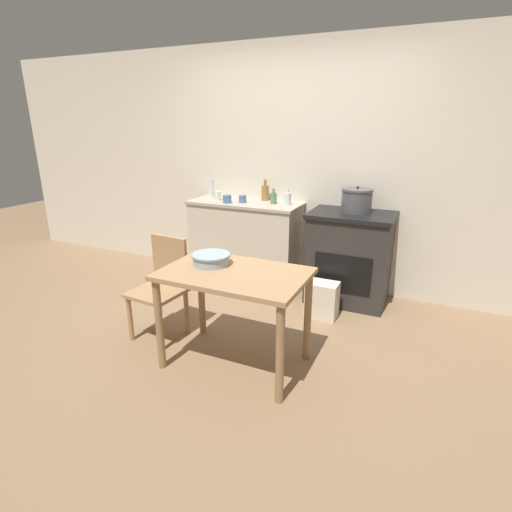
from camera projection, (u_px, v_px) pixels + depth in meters
The scene contains 16 objects.
ground_plane at pixel (229, 343), 3.33m from camera, with size 14.00×14.00×0.00m, color #896B4C.
wall_back at pixel (296, 169), 4.29m from camera, with size 8.00×0.07×2.55m.
counter_cabinet at pixel (246, 242), 4.50m from camera, with size 1.24×0.52×0.92m.
stove at pixel (349, 257), 4.00m from camera, with size 0.81×0.59×0.92m.
work_table at pixel (234, 287), 2.87m from camera, with size 1.04×0.67×0.74m.
chair at pixel (162, 285), 3.36m from camera, with size 0.43×0.43×0.85m.
flour_sack at pixel (322, 300), 3.74m from camera, with size 0.29×0.20×0.34m, color beige.
stock_pot at pixel (357, 200), 3.86m from camera, with size 0.30×0.30×0.25m.
mixing_bowl_large at pixel (211, 258), 2.97m from camera, with size 0.29×0.29×0.08m.
bottle_far_left at pixel (287, 199), 4.17m from camera, with size 0.07×0.07×0.17m.
bottle_left at pixel (211, 188), 4.58m from camera, with size 0.06×0.06×0.28m.
bottle_mid_left at pixel (274, 198), 4.23m from camera, with size 0.07×0.07×0.16m.
bottle_center_left at pixel (265, 192), 4.39m from camera, with size 0.08×0.08×0.23m.
cup_center at pixel (243, 199), 4.29m from camera, with size 0.08×0.08×0.08m, color #4C6B99.
cup_center_right at pixel (218, 196), 4.44m from camera, with size 0.07×0.07×0.09m, color silver.
cup_mid_right at pixel (227, 199), 4.28m from camera, with size 0.09×0.09×0.09m, color #4C6B99.
Camera 1 is at (1.43, -2.56, 1.75)m, focal length 28.00 mm.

